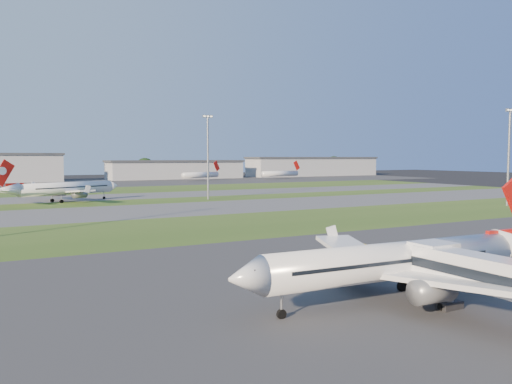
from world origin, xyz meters
TOP-DOWN VIEW (x-y plane):
  - ground at (0.00, 0.00)m, footprint 700.00×700.00m
  - apron_near at (0.00, 0.00)m, footprint 300.00×70.00m
  - grass_strip_a at (0.00, 52.00)m, footprint 300.00×34.00m
  - taxiway_a at (0.00, 85.00)m, footprint 300.00×32.00m
  - grass_strip_b at (0.00, 110.00)m, footprint 300.00×18.00m
  - taxiway_b at (0.00, 132.00)m, footprint 300.00×26.00m
  - grass_strip_c at (0.00, 165.00)m, footprint 300.00×40.00m
  - apron_far at (0.00, 225.00)m, footprint 400.00×80.00m
  - yellow_line at (5.00, 0.00)m, footprint 0.25×60.00m
  - airliner_parked at (-11.74, -0.46)m, footprint 32.82×27.82m
  - airliner_taxiing at (-24.66, 119.42)m, footprint 33.30×28.34m
  - mini_jet_near at (58.41, 223.18)m, footprint 26.96×13.18m
  - mini_jet_far at (108.96, 222.26)m, footprint 28.55×6.84m
  - light_mast_centre at (15.00, 108.00)m, footprint 3.20×0.70m
  - light_mast_east at (78.00, 52.00)m, footprint 3.20×0.70m
  - hangar_east at (55.00, 255.00)m, footprint 81.60×23.00m
  - hangar_far_east at (155.00, 255.00)m, footprint 96.90×23.00m
  - tree_mid_west at (-20.00, 266.00)m, footprint 9.90×9.90m
  - tree_mid_east at (40.00, 269.00)m, footprint 11.55×11.55m
  - tree_east at (115.00, 267.00)m, footprint 10.45×10.45m
  - tree_far_east at (185.00, 271.00)m, footprint 12.65×12.65m

SIDE VIEW (x-z plane):
  - ground at x=0.00m, z-range 0.00..0.00m
  - yellow_line at x=5.00m, z-range -0.01..0.01m
  - apron_near at x=0.00m, z-range 0.00..0.01m
  - grass_strip_a at x=0.00m, z-range 0.00..0.01m
  - taxiway_a at x=0.00m, z-range 0.00..0.01m
  - grass_strip_b at x=0.00m, z-range 0.00..0.01m
  - taxiway_b at x=0.00m, z-range 0.00..0.01m
  - grass_strip_c at x=0.00m, z-range 0.00..0.01m
  - apron_far at x=0.00m, z-range 0.00..0.01m
  - mini_jet_near at x=58.41m, z-range -1.46..8.02m
  - mini_jet_far at x=108.96m, z-range -1.46..8.02m
  - airliner_parked at x=-11.74m, z-range -1.52..8.71m
  - airliner_taxiing at x=-24.66m, z-range -1.65..9.43m
  - hangar_east at x=55.00m, z-range 0.04..11.24m
  - tree_mid_west at x=-20.00m, z-range 0.44..11.24m
  - tree_east at x=115.00m, z-range 0.46..11.86m
  - hangar_far_east at x=155.00m, z-range 0.04..13.24m
  - tree_mid_east at x=40.00m, z-range 0.51..13.11m
  - tree_far_east at x=185.00m, z-range 0.56..14.36m
  - light_mast_centre at x=15.00m, z-range 1.91..27.71m
  - light_mast_east at x=78.00m, z-range 1.91..27.71m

